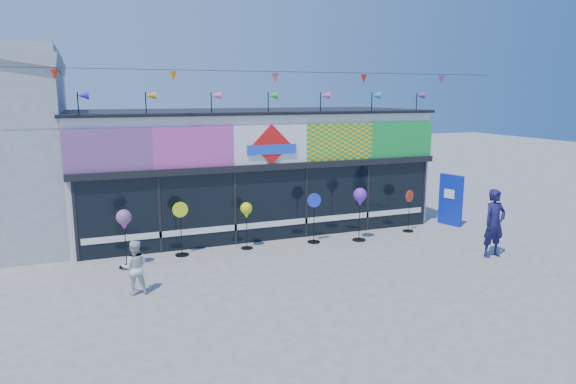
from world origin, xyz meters
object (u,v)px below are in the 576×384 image
spinner_2 (246,212)px  child (135,267)px  adult_man (494,223)px  spinner_3 (314,217)px  spinner_5 (409,210)px  blue_sign (451,200)px  spinner_0 (124,221)px  spinner_4 (360,199)px  spinner_1 (181,227)px

spinner_2 → child: spinner_2 is taller
spinner_2 → adult_man: adult_man is taller
spinner_3 → spinner_5: bearing=0.6°
blue_sign → spinner_2: size_ratio=1.27×
spinner_5 → adult_man: 3.30m
spinner_0 → spinner_3: 5.76m
spinner_5 → spinner_2: bearing=178.9°
spinner_3 → spinner_4: size_ratio=0.93×
child → spinner_5: bearing=-157.0°
spinner_3 → spinner_2: bearing=176.2°
blue_sign → child: size_ratio=1.42×
spinner_0 → spinner_4: 7.18m
spinner_3 → adult_man: adult_man is taller
spinner_0 → adult_man: size_ratio=0.82×
spinner_2 → spinner_4: bearing=-7.3°
spinner_2 → spinner_3: spinner_3 is taller
spinner_1 → child: (-1.52, -2.54, -0.20)m
blue_sign → adult_man: (-1.23, -3.46, 0.07)m
blue_sign → spinner_0: bearing=165.9°
spinner_4 → child: 7.44m
spinner_2 → adult_man: size_ratio=0.73×
spinner_5 → spinner_1: bearing=178.9°
spinner_1 → spinner_2: bearing=-1.3°
spinner_4 → child: spinner_4 is taller
blue_sign → spinner_1: blue_sign is taller
spinner_1 → spinner_4: (5.60, -0.51, 0.54)m
spinner_2 → spinner_1: bearing=178.7°
spinner_4 → blue_sign: bearing=8.3°
blue_sign → adult_man: 3.67m
spinner_1 → spinner_5: bearing=-1.1°
spinner_5 → adult_man: bearing=-78.1°
spinner_0 → spinner_3: bearing=3.4°
child → spinner_3: bearing=-148.9°
spinner_3 → adult_man: 5.32m
blue_sign → spinner_3: (-5.49, -0.27, -0.08)m
spinner_5 → child: spinner_5 is taller
blue_sign → spinner_3: blue_sign is taller
spinner_0 → blue_sign: bearing=3.1°
spinner_5 → child: size_ratio=1.12×
spinner_2 → spinner_4: (3.63, -0.46, 0.23)m
spinner_0 → spinner_5: bearing=2.3°
blue_sign → spinner_4: (-4.04, -0.59, 0.46)m
spinner_4 → adult_man: 4.03m
spinner_4 → spinner_1: bearing=174.8°
child → spinner_2: bearing=-135.9°
spinner_1 → child: 2.97m
spinner_0 → spinner_1: bearing=18.5°
spinner_0 → adult_man: adult_man is taller
spinner_4 → spinner_5: 2.24m
blue_sign → spinner_5: (-1.92, -0.23, -0.16)m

